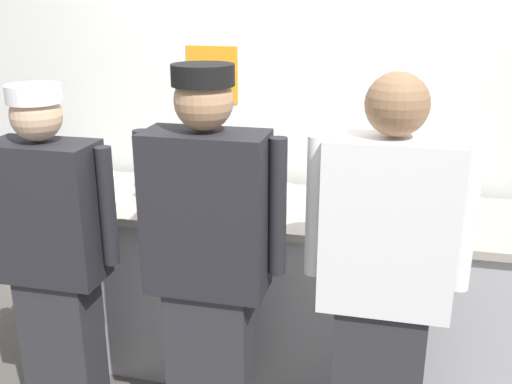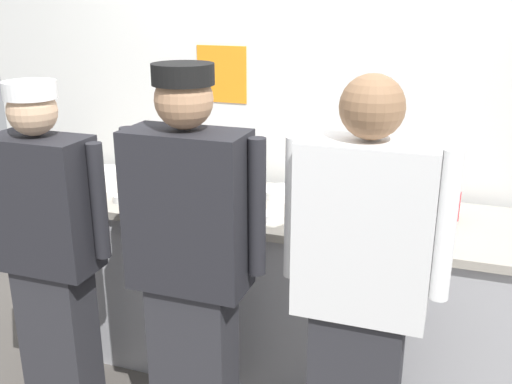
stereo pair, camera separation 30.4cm
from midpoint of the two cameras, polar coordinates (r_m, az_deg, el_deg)
The scene contains 16 objects.
wall_back at distance 3.39m, azimuth 0.46°, elevation 8.81°, with size 4.06×0.11×2.78m.
prep_counter at distance 3.22m, azimuth -1.57°, elevation -9.08°, with size 2.59×0.74×0.94m.
chef_near_left at distance 2.80m, azimuth -22.08°, elevation -5.99°, with size 0.59×0.24×1.63m.
chef_center at distance 2.42m, azimuth -8.29°, elevation -7.12°, with size 0.62×0.24×1.73m.
chef_far_right at distance 2.29m, azimuth 8.53°, elevation -9.04°, with size 0.63×0.24×1.72m.
plate_stack_front at distance 3.15m, azimuth -0.45°, elevation -0.06°, with size 0.21×0.21×0.05m.
plate_stack_rear at distance 3.38m, azimuth -17.96°, elevation 0.76°, with size 0.25×0.25×0.10m.
mixing_bowl_steel at distance 2.92m, azimuth 9.33°, elevation -1.09°, with size 0.38×0.38×0.12m, color #B7BABF.
sheet_tray at distance 3.15m, azimuth -7.89°, elevation -0.43°, with size 0.48×0.35×0.02m, color #B7BABF.
squeeze_bottle_primary at distance 3.01m, azimuth 15.74°, elevation -0.48°, with size 0.06×0.06×0.18m.
squeeze_bottle_secondary at distance 3.13m, azimuth -13.52°, elevation 0.80°, with size 0.06×0.06×0.21m.
ramekin_yellow_sauce at distance 3.11m, azimuth 5.44°, elevation -0.34°, with size 0.08×0.08×0.05m.
ramekin_orange_sauce at distance 2.81m, azimuth -1.39°, elevation -2.41°, with size 0.10×0.10×0.04m.
ramekin_green_sauce at distance 3.11m, azimuth -15.83°, elevation -1.06°, with size 0.10×0.10×0.04m.
ramekin_red_sauce at distance 3.42m, azimuth -13.49°, elevation 0.93°, with size 0.09×0.09×0.04m.
deli_cup at distance 2.74m, azimuth 13.71°, elevation -3.18°, with size 0.09×0.09×0.08m, color white.
Camera 1 is at (0.59, -2.41, 1.97)m, focal length 41.18 mm.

